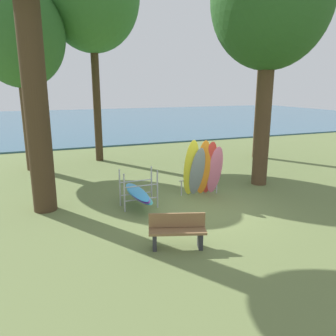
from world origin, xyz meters
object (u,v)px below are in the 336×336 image
object	(u,v)px
board_storage_rack	(138,193)
tree_mid_behind	(266,7)
leaning_board_pile	(203,170)
tree_far_right_back	(20,37)
park_bench	(177,230)
tree_foreground_right	(271,1)

from	to	relation	value
board_storage_rack	tree_mid_behind	bearing A→B (deg)	31.66
leaning_board_pile	board_storage_rack	size ratio (longest dim) A/B	1.01
tree_far_right_back	park_bench	xyz separation A→B (m)	(3.37, -9.77, -5.50)
tree_far_right_back	board_storage_rack	size ratio (longest dim) A/B	3.88
tree_foreground_right	tree_far_right_back	bearing A→B (deg)	145.49
tree_foreground_right	park_bench	xyz separation A→B (m)	(-5.24, -3.85, -6.41)
tree_foreground_right	tree_mid_behind	xyz separation A→B (m)	(3.07, 4.42, 0.91)
tree_mid_behind	tree_far_right_back	world-z (taller)	tree_mid_behind
leaning_board_pile	tree_foreground_right	bearing A→B (deg)	11.84
tree_foreground_right	board_storage_rack	world-z (taller)	tree_foreground_right
tree_far_right_back	leaning_board_pile	xyz separation A→B (m)	(5.72, -6.53, -4.95)
tree_foreground_right	leaning_board_pile	distance (m)	6.57
tree_mid_behind	board_storage_rack	xyz separation A→B (m)	(-8.40, -5.18, -7.31)
tree_mid_behind	leaning_board_pile	xyz separation A→B (m)	(-5.96, -5.03, -6.78)
park_bench	tree_far_right_back	bearing A→B (deg)	109.03
tree_foreground_right	tree_mid_behind	distance (m)	5.46
tree_mid_behind	board_storage_rack	distance (m)	12.28
tree_foreground_right	board_storage_rack	size ratio (longest dim) A/B	4.45
tree_mid_behind	park_bench	world-z (taller)	tree_mid_behind
leaning_board_pile	tree_far_right_back	bearing A→B (deg)	131.24
tree_foreground_right	leaning_board_pile	size ratio (longest dim) A/B	4.40
tree_foreground_right	tree_mid_behind	world-z (taller)	tree_mid_behind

